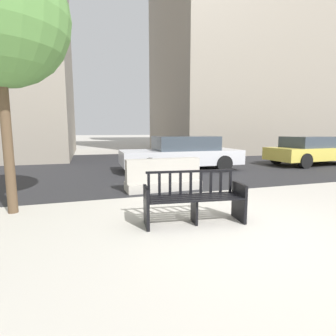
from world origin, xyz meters
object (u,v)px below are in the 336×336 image
at_px(car_taxi_near, 312,150).
at_px(car_sedan_mid, 182,153).
at_px(street_bench, 194,200).
at_px(jersey_barrier_centre, 163,177).

relative_size(car_taxi_near, car_sedan_mid, 0.93).
relative_size(street_bench, car_sedan_mid, 0.37).
bearing_deg(street_bench, jersey_barrier_centre, 85.26).
height_order(car_taxi_near, car_sedan_mid, car_sedan_mid).
relative_size(street_bench, jersey_barrier_centre, 0.86).
bearing_deg(car_sedan_mid, street_bench, -108.47).
height_order(street_bench, car_taxi_near, car_taxi_near).
xyz_separation_m(jersey_barrier_centre, car_taxi_near, (8.08, 2.95, 0.33)).
height_order(jersey_barrier_centre, car_taxi_near, car_taxi_near).
xyz_separation_m(street_bench, jersey_barrier_centre, (0.22, 2.60, -0.06)).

